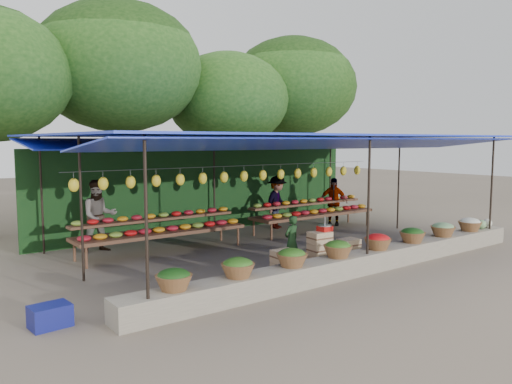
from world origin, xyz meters
TOP-DOWN VIEW (x-y plane):
  - ground at (0.00, 0.00)m, footprint 60.00×60.00m
  - stone_curb at (0.00, -2.75)m, footprint 10.60×0.55m
  - stall_canopy at (0.00, 0.06)m, footprint 10.80×6.60m
  - produce_baskets at (-0.10, -2.75)m, footprint 8.98×0.58m
  - netting_backdrop at (0.00, 3.15)m, footprint 10.60×0.06m
  - tree_row at (0.50, 6.09)m, footprint 16.51×5.50m
  - fruit_table_left at (-2.49, 1.35)m, footprint 4.21×0.95m
  - fruit_table_right at (2.51, 1.35)m, footprint 4.21×0.95m
  - crate_counter at (-0.47, -1.98)m, footprint 2.37×0.37m
  - weighing_scale at (-0.30, -1.98)m, footprint 0.29×0.29m
  - vendor_seated at (-0.75, -1.43)m, footprint 0.42×0.31m
  - customer_left at (-3.64, 2.33)m, footprint 0.92×0.76m
  - customer_mid at (1.87, 2.27)m, footprint 1.20×0.97m
  - customer_right at (3.65, 1.62)m, footprint 0.89×0.90m
  - blue_crate_front at (-4.41, -2.39)m, footprint 0.54×0.46m
  - blue_crate_back at (-5.97, -2.11)m, footprint 0.58×0.44m

SIDE VIEW (x-z plane):
  - ground at x=0.00m, z-range 0.00..0.00m
  - blue_crate_front at x=-4.41m, z-range 0.00..0.27m
  - blue_crate_back at x=-5.97m, z-range 0.00..0.33m
  - stone_curb at x=0.00m, z-range 0.00..0.40m
  - crate_counter at x=-0.47m, z-range -0.07..0.70m
  - vendor_seated at x=-0.75m, z-range 0.00..1.07m
  - produce_baskets at x=-0.10m, z-range 0.40..0.73m
  - fruit_table_left at x=-2.49m, z-range 0.14..1.07m
  - fruit_table_right at x=2.51m, z-range 0.14..1.07m
  - customer_right at x=3.65m, z-range 0.00..1.52m
  - customer_mid at x=1.87m, z-range 0.00..1.62m
  - weighing_scale at x=-0.30m, z-range 0.69..1.00m
  - customer_left at x=-3.64m, z-range 0.00..1.75m
  - netting_backdrop at x=0.00m, z-range 0.00..2.50m
  - stall_canopy at x=0.00m, z-range 1.27..4.09m
  - tree_row at x=0.50m, z-range 1.14..8.26m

